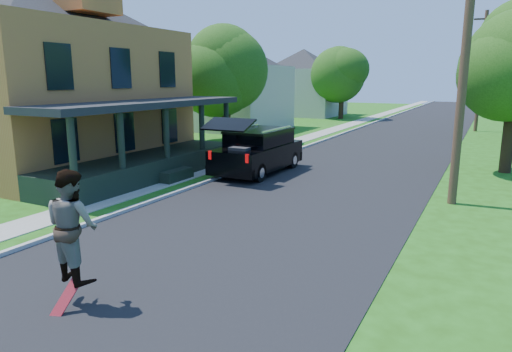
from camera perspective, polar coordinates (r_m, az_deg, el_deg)
The scene contains 15 objects.
ground at distance 10.82m, azimuth -6.27°, elevation -9.63°, with size 140.00×140.00×0.00m, color #225010.
street at distance 29.16m, azimuth 16.03°, elevation 3.73°, with size 8.00×120.00×0.02m, color black.
curb at distance 30.21m, azimuth 8.47°, elevation 4.34°, with size 0.15×120.00×0.12m, color #A7A7A2.
sidewalk at distance 30.74m, azimuth 5.74°, elevation 4.54°, with size 1.30×120.00×0.03m, color gray.
front_walk at distance 21.22m, azimuth -18.80°, elevation 0.58°, with size 6.50×1.20×0.03m, color gray.
main_house at distance 23.37m, azimuth -25.45°, elevation 13.22°, with size 15.56×15.56×10.10m.
neighbor_house_mid at distance 37.57m, azimuth -3.30°, elevation 12.34°, with size 12.78×12.78×8.30m.
neighbor_house_far at distance 51.99m, azimuth 5.93°, elevation 12.21°, with size 12.78×12.78×8.30m.
black_suv at distance 19.59m, azimuth 0.24°, elevation 3.17°, with size 2.13×5.41×2.51m.
skateboarder at distance 8.73m, azimuth -21.98°, elevation -5.74°, with size 1.11×0.93×2.03m.
skateboard at distance 8.80m, azimuth -22.65°, elevation -14.05°, with size 0.34×0.48×0.66m.
tree_left_mid at distance 29.08m, azimuth -3.84°, elevation 13.78°, with size 5.35×5.27×7.65m.
tree_left_far at distance 47.67m, azimuth 10.76°, elevation 13.29°, with size 5.81×5.79×8.16m.
utility_pole_near at distance 15.80m, azimuth 24.94°, elevation 16.32°, with size 1.69×0.30×10.61m.
utility_pole_far at distance 39.27m, azimuth 26.33°, elevation 11.77°, with size 1.66×0.29×8.96m.
Camera 1 is at (5.63, -8.34, 3.98)m, focal length 32.00 mm.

